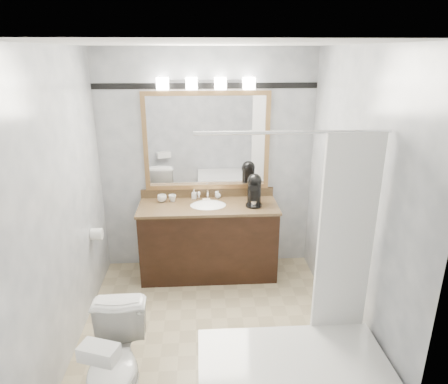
{
  "coord_description": "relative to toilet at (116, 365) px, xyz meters",
  "views": [
    {
      "loc": [
        -0.08,
        -3.07,
        2.45
      ],
      "look_at": [
        0.13,
        0.35,
        1.23
      ],
      "focal_mm": 32.0,
      "sensor_mm": 36.0,
      "label": 1
    }
  ],
  "objects": [
    {
      "name": "vanity",
      "position": [
        0.7,
        1.81,
        0.09
      ],
      "size": [
        1.53,
        0.58,
        0.97
      ],
      "color": "black",
      "rests_on": "ground"
    },
    {
      "name": "soap_bottle_b",
      "position": [
        0.82,
        2.02,
        0.54
      ],
      "size": [
        0.09,
        0.09,
        0.09
      ],
      "primitive_type": "imported",
      "rotation": [
        0.0,
        0.0,
        0.41
      ],
      "color": "white",
      "rests_on": "vanity"
    },
    {
      "name": "soap_bottle_a",
      "position": [
        0.55,
        2.02,
        0.55
      ],
      "size": [
        0.06,
        0.06,
        0.11
      ],
      "primitive_type": "imported",
      "rotation": [
        0.0,
        0.0,
        -0.23
      ],
      "color": "white",
      "rests_on": "vanity"
    },
    {
      "name": "soap_bar",
      "position": [
        0.69,
        1.92,
        0.51
      ],
      "size": [
        0.09,
        0.06,
        0.03
      ],
      "primitive_type": "cube",
      "rotation": [
        0.0,
        0.0,
        0.11
      ],
      "color": "beige",
      "rests_on": "vanity"
    },
    {
      "name": "cup_left",
      "position": [
        0.19,
        1.94,
        0.53
      ],
      "size": [
        0.13,
        0.13,
        0.08
      ],
      "primitive_type": "imported",
      "rotation": [
        0.0,
        0.0,
        0.39
      ],
      "color": "white",
      "rests_on": "vanity"
    },
    {
      "name": "bathtub",
      "position": [
        1.26,
        -0.11,
        -0.08
      ],
      "size": [
        1.3,
        0.75,
        1.96
      ],
      "color": "white",
      "rests_on": "ground"
    },
    {
      "name": "mirror",
      "position": [
        0.7,
        2.07,
        1.14
      ],
      "size": [
        1.4,
        0.04,
        1.1
      ],
      "color": "#AA7E4C",
      "rests_on": "room"
    },
    {
      "name": "coffee_maker",
      "position": [
        1.21,
        1.79,
        0.67
      ],
      "size": [
        0.18,
        0.23,
        0.35
      ],
      "rotation": [
        0.0,
        0.0,
        -0.17
      ],
      "color": "black",
      "rests_on": "vanity"
    },
    {
      "name": "toilet",
      "position": [
        0.0,
        0.0,
        0.0
      ],
      "size": [
        0.41,
        0.71,
        0.71
      ],
      "primitive_type": "imported",
      "rotation": [
        0.0,
        0.0,
        0.02
      ],
      "color": "white",
      "rests_on": "ground"
    },
    {
      "name": "vanity_light_bar",
      "position": [
        0.7,
        2.02,
        1.78
      ],
      "size": [
        1.02,
        0.14,
        0.12
      ],
      "color": "silver",
      "rests_on": "room"
    },
    {
      "name": "cup_right",
      "position": [
        0.31,
        1.94,
        0.53
      ],
      "size": [
        0.1,
        0.1,
        0.08
      ],
      "primitive_type": "imported",
      "rotation": [
        0.0,
        0.0,
        0.2
      ],
      "color": "white",
      "rests_on": "vanity"
    },
    {
      "name": "tissue_box",
      "position": [
        0.0,
        -0.33,
        0.4
      ],
      "size": [
        0.26,
        0.2,
        0.09
      ],
      "primitive_type": "cube",
      "rotation": [
        0.0,
        0.0,
        -0.34
      ],
      "color": "white",
      "rests_on": "toilet"
    },
    {
      "name": "accent_stripe",
      "position": [
        0.7,
        2.08,
        1.74
      ],
      "size": [
        2.4,
        0.01,
        0.06
      ],
      "primitive_type": "cube",
      "color": "black",
      "rests_on": "room"
    },
    {
      "name": "room",
      "position": [
        0.7,
        0.79,
        0.89
      ],
      "size": [
        2.42,
        2.62,
        2.52
      ],
      "color": "tan",
      "rests_on": "ground"
    },
    {
      "name": "tp_roll",
      "position": [
        -0.44,
        1.45,
        0.34
      ],
      "size": [
        0.11,
        0.12,
        0.12
      ],
      "primitive_type": "cylinder",
      "rotation": [
        0.0,
        1.57,
        0.0
      ],
      "color": "white",
      "rests_on": "room"
    }
  ]
}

